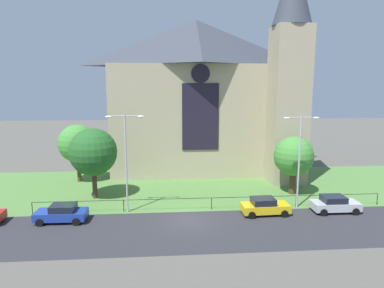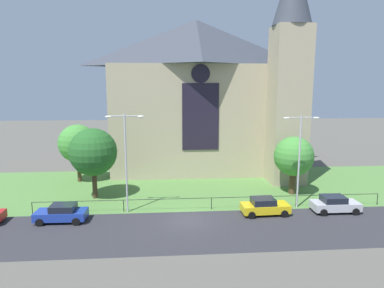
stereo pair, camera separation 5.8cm
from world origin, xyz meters
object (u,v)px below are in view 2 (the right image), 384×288
tree_right_near (294,157)px  streetlamp_near (126,151)px  tree_left_near (93,152)px  parked_car_yellow (265,206)px  parked_car_silver (335,204)px  tree_left_far (78,144)px  church_building (202,94)px  streetlamp_far (300,150)px  parked_car_blue (62,213)px

tree_right_near → streetlamp_near: size_ratio=0.69×
tree_left_near → parked_car_yellow: size_ratio=1.69×
parked_car_silver → tree_left_near: bearing=166.3°
tree_left_far → parked_car_silver: (25.71, -12.05, -3.89)m
church_building → tree_left_near: 17.84m
tree_left_near → streetlamp_far: 20.09m
church_building → parked_car_blue: size_ratio=6.14×
tree_left_near → streetlamp_far: bearing=-12.2°
tree_left_near → parked_car_yellow: tree_left_near is taller
streetlamp_near → parked_car_silver: streetlamp_near is taller
tree_left_near → parked_car_silver: tree_left_near is taller
streetlamp_far → parked_car_blue: (-21.15, -1.82, -4.76)m
parked_car_blue → parked_car_yellow: bearing=-177.8°
church_building → parked_car_silver: church_building is taller
tree_left_far → streetlamp_near: size_ratio=0.77×
tree_left_far → parked_car_blue: (1.60, -12.44, -3.89)m
tree_left_near → streetlamp_near: size_ratio=0.80×
streetlamp_near → parked_car_yellow: streetlamp_near is taller
parked_car_blue → tree_right_near: bearing=-163.9°
streetlamp_far → parked_car_silver: (2.96, -1.43, -4.76)m
church_building → parked_car_yellow: 20.28m
church_building → tree_left_far: church_building is taller
streetlamp_near → parked_car_yellow: size_ratio=2.10×
tree_left_far → streetlamp_far: (22.75, -10.62, 0.87)m
streetlamp_far → streetlamp_near: bearing=-180.0°
church_building → parked_car_blue: 24.46m
streetlamp_far → parked_car_yellow: 6.14m
streetlamp_near → parked_car_yellow: (12.28, -1.50, -4.89)m
parked_car_silver → tree_left_far: bearing=155.3°
parked_car_yellow → parked_car_blue: bearing=178.9°
tree_right_near → streetlamp_far: 4.46m
streetlamp_far → parked_car_blue: bearing=-175.1°
church_building → streetlamp_near: bearing=-118.0°
tree_left_near → parked_car_silver: size_ratio=1.71×
tree_right_near → tree_left_far: 24.71m
streetlamp_far → parked_car_silver: 5.79m
streetlamp_far → parked_car_yellow: streetlamp_far is taller
church_building → streetlamp_far: bearing=-65.3°
streetlamp_near → streetlamp_far: (15.85, 0.00, -0.13)m
streetlamp_near → streetlamp_far: streetlamp_near is taller
tree_left_far → parked_car_silver: 28.66m
tree_left_near → parked_car_yellow: bearing=-19.7°
church_building → tree_right_near: bearing=-54.7°
church_building → streetlamp_far: size_ratio=2.98×
church_building → parked_car_silver: 22.39m
parked_car_blue → parked_car_yellow: (17.58, 0.31, 0.00)m
streetlamp_near → streetlamp_far: 15.86m
parked_car_yellow → parked_car_silver: size_ratio=1.01×
church_building → streetlamp_far: 18.24m
streetlamp_near → parked_car_yellow: bearing=-7.0°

